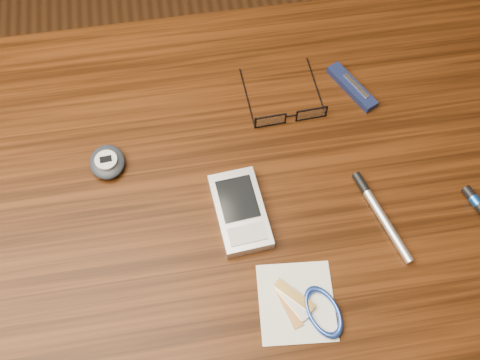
{
  "coord_description": "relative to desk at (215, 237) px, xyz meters",
  "views": [
    {
      "loc": [
        -0.02,
        -0.36,
        1.48
      ],
      "look_at": [
        0.04,
        0.03,
        0.76
      ],
      "focal_mm": 45.0,
      "sensor_mm": 36.0,
      "label": 1
    }
  ],
  "objects": [
    {
      "name": "pocket_knife",
      "position": [
        0.23,
        0.16,
        0.11
      ],
      "size": [
        0.06,
        0.09,
        0.01
      ],
      "color": "#0F1939",
      "rests_on": "desk"
    },
    {
      "name": "pedometer",
      "position": [
        -0.13,
        0.09,
        0.11
      ],
      "size": [
        0.05,
        0.06,
        0.02
      ],
      "color": "black",
      "rests_on": "desk"
    },
    {
      "name": "notepad_keys",
      "position": [
        0.1,
        -0.16,
        0.11
      ],
      "size": [
        0.11,
        0.11,
        0.01
      ],
      "color": "silver",
      "rests_on": "desk"
    },
    {
      "name": "eyeglasses",
      "position": [
        0.13,
        0.13,
        0.11
      ],
      "size": [
        0.11,
        0.11,
        0.02
      ],
      "color": "black",
      "rests_on": "desk"
    },
    {
      "name": "desk",
      "position": [
        0.0,
        0.0,
        0.0
      ],
      "size": [
        1.0,
        0.7,
        0.75
      ],
      "color": "#341808",
      "rests_on": "ground"
    },
    {
      "name": "ground",
      "position": [
        0.0,
        0.0,
        -0.65
      ],
      "size": [
        3.8,
        3.8,
        0.0
      ],
      "primitive_type": "plane",
      "color": "#472814",
      "rests_on": "ground"
    },
    {
      "name": "pda_phone",
      "position": [
        0.04,
        -0.02,
        0.11
      ],
      "size": [
        0.07,
        0.12,
        0.02
      ],
      "color": "#B9B9BE",
      "rests_on": "desk"
    },
    {
      "name": "silver_pen",
      "position": [
        0.22,
        -0.04,
        0.11
      ],
      "size": [
        0.05,
        0.14,
        0.01
      ],
      "color": "silver",
      "rests_on": "desk"
    }
  ]
}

